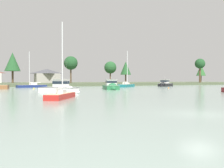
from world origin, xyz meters
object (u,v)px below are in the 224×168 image
at_px(sailboat_red, 61,97).
at_px(sailboat_navy, 32,87).
at_px(sailboat_teal, 127,86).
at_px(mooring_buoy_orange, 168,88).
at_px(mooring_buoy_yellow, 34,88).
at_px(cruiser_white, 62,90).
at_px(cruiser_black, 165,85).
at_px(cruiser_green, 111,87).

xyz_separation_m(sailboat_red, sailboat_navy, (1.31, 48.42, 0.04)).
xyz_separation_m(sailboat_teal, mooring_buoy_orange, (5.19, -15.53, -0.21)).
distance_m(sailboat_navy, mooring_buoy_yellow, 11.42).
relative_size(sailboat_teal, cruiser_white, 1.57).
height_order(cruiser_black, sailboat_teal, sailboat_teal).
height_order(cruiser_black, sailboat_navy, sailboat_navy).
bearing_deg(cruiser_white, sailboat_navy, 92.91).
bearing_deg(cruiser_white, sailboat_teal, 44.63).
bearing_deg(cruiser_white, cruiser_green, 35.88).
bearing_deg(mooring_buoy_orange, sailboat_teal, 108.48).
height_order(cruiser_black, cruiser_white, cruiser_white).
bearing_deg(mooring_buoy_orange, sailboat_red, -145.05).
bearing_deg(cruiser_green, sailboat_teal, 52.04).
xyz_separation_m(cruiser_green, sailboat_navy, (-16.27, 24.54, -0.29)).
bearing_deg(cruiser_green, mooring_buoy_yellow, 142.12).
height_order(sailboat_red, mooring_buoy_orange, sailboat_red).
height_order(cruiser_black, cruiser_green, cruiser_green).
height_order(sailboat_red, sailboat_teal, sailboat_teal).
distance_m(cruiser_black, cruiser_white, 52.71).
xyz_separation_m(sailboat_red, cruiser_white, (3.09, 13.40, 0.33)).
xyz_separation_m(cruiser_green, mooring_buoy_yellow, (-16.88, 13.13, -0.48)).
relative_size(sailboat_red, cruiser_black, 1.07).
bearing_deg(mooring_buoy_orange, cruiser_white, -160.48).
xyz_separation_m(sailboat_red, mooring_buoy_orange, (35.74, 24.98, -0.16)).
bearing_deg(sailboat_navy, cruiser_black, -7.68).
bearing_deg(cruiser_white, cruiser_black, 33.15).
height_order(cruiser_green, mooring_buoy_orange, cruiser_green).
bearing_deg(sailboat_teal, cruiser_white, -135.37).
bearing_deg(mooring_buoy_yellow, mooring_buoy_orange, -18.96).
bearing_deg(sailboat_teal, sailboat_red, -127.02).
distance_m(cruiser_black, cruiser_green, 34.86).
relative_size(cruiser_green, mooring_buoy_yellow, 21.54).
bearing_deg(mooring_buoy_yellow, cruiser_black, 6.39).
relative_size(sailboat_red, cruiser_green, 1.04).
distance_m(cruiser_black, sailboat_teal, 16.77).
relative_size(mooring_buoy_yellow, mooring_buoy_orange, 1.11).
relative_size(sailboat_red, sailboat_teal, 0.80).
bearing_deg(cruiser_black, cruiser_green, -148.25).
relative_size(cruiser_green, cruiser_white, 1.20).
distance_m(sailboat_navy, mooring_buoy_orange, 41.65).
bearing_deg(cruiser_green, sailboat_red, -126.35).
distance_m(sailboat_red, cruiser_black, 63.35).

